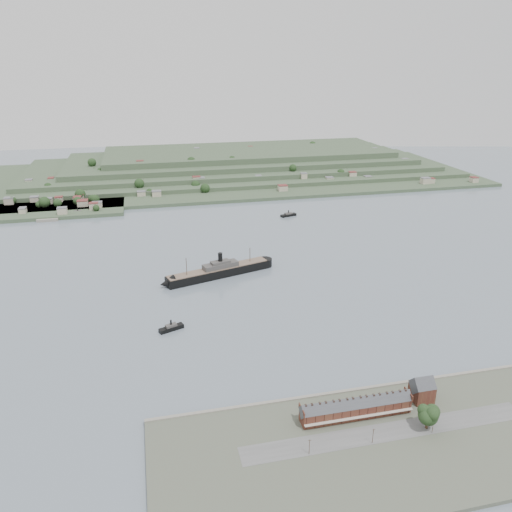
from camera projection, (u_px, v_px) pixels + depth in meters
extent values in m
plane|color=slate|center=(281.00, 279.00, 397.29)|extent=(1400.00, 1400.00, 0.00)
cube|color=#4C5142|center=(393.00, 443.00, 226.62)|extent=(220.00, 80.00, 2.00)
cube|color=gray|center=(358.00, 390.00, 261.84)|extent=(220.00, 2.00, 2.60)
cube|color=#595959|center=(387.00, 432.00, 231.67)|extent=(140.00, 12.00, 0.10)
cube|color=#4E241B|center=(356.00, 410.00, 240.98)|extent=(55.00, 8.00, 7.00)
cube|color=#3A3C42|center=(356.00, 404.00, 239.70)|extent=(55.60, 8.15, 8.15)
cube|color=#B8B1A3|center=(360.00, 417.00, 236.82)|extent=(55.00, 1.60, 0.25)
cube|color=#4E241B|center=(302.00, 411.00, 233.56)|extent=(0.50, 8.40, 3.00)
cube|color=#4E241B|center=(408.00, 394.00, 245.09)|extent=(0.50, 8.40, 3.00)
cube|color=black|center=(313.00, 407.00, 234.20)|extent=(0.90, 1.40, 3.20)
cube|color=black|center=(324.00, 405.00, 235.35)|extent=(0.90, 1.40, 3.20)
cube|color=black|center=(351.00, 401.00, 238.24)|extent=(0.90, 1.40, 3.20)
cube|color=black|center=(362.00, 399.00, 239.39)|extent=(0.90, 1.40, 3.20)
cube|color=black|center=(388.00, 395.00, 242.27)|extent=(0.90, 1.40, 3.20)
cube|color=black|center=(398.00, 393.00, 243.43)|extent=(0.90, 1.40, 3.20)
cube|color=#4E241B|center=(422.00, 392.00, 252.10)|extent=(10.00, 10.00, 9.00)
cube|color=#3A3C42|center=(423.00, 385.00, 250.45)|extent=(10.40, 10.18, 10.18)
cube|color=#2F442D|center=(214.00, 179.00, 722.65)|extent=(760.00, 260.00, 4.00)
cube|color=#2F442D|center=(225.00, 171.00, 747.83)|extent=(680.00, 220.00, 5.00)
cube|color=#2F442D|center=(233.00, 165.00, 762.54)|extent=(600.00, 200.00, 6.00)
cube|color=#2F442D|center=(240.00, 159.00, 776.88)|extent=(520.00, 180.00, 7.00)
cube|color=#2F442D|center=(247.00, 152.00, 790.85)|extent=(440.00, 160.00, 8.00)
cube|color=#2F442D|center=(58.00, 208.00, 581.08)|extent=(150.00, 90.00, 4.00)
cube|color=gray|center=(48.00, 219.00, 542.21)|extent=(22.00, 14.00, 2.80)
cube|color=black|center=(218.00, 272.00, 401.46)|extent=(86.65, 35.48, 6.76)
cone|color=black|center=(167.00, 283.00, 381.69)|extent=(14.37, 14.37, 11.58)
cylinder|color=black|center=(265.00, 262.00, 421.24)|extent=(11.58, 11.58, 6.76)
cube|color=brown|center=(218.00, 268.00, 400.11)|extent=(84.53, 34.01, 0.58)
cube|color=#43413F|center=(220.00, 265.00, 400.21)|extent=(30.24, 16.46, 3.86)
cube|color=#43413F|center=(220.00, 262.00, 399.25)|extent=(16.72, 10.82, 2.41)
cylinder|color=black|center=(220.00, 258.00, 397.90)|extent=(3.48, 3.48, 8.69)
cylinder|color=#3F2C1D|center=(186.00, 267.00, 385.43)|extent=(0.48, 0.48, 15.45)
cylinder|color=#3F2C1D|center=(250.00, 255.00, 411.27)|extent=(0.48, 0.48, 13.52)
cube|color=black|center=(171.00, 328.00, 322.24)|extent=(16.70, 9.95, 2.60)
cube|color=#43413F|center=(171.00, 326.00, 321.53)|extent=(8.07, 5.89, 1.95)
cylinder|color=black|center=(171.00, 323.00, 320.73)|extent=(1.08, 1.08, 3.79)
cube|color=black|center=(78.00, 213.00, 563.84)|extent=(18.87, 6.61, 2.47)
cube|color=#43413F|center=(78.00, 211.00, 563.16)|extent=(8.63, 4.77, 1.85)
cylinder|color=black|center=(78.00, 210.00, 562.40)|extent=(1.03, 1.03, 3.60)
cube|color=black|center=(288.00, 215.00, 555.87)|extent=(19.16, 10.22, 2.46)
cube|color=#43413F|center=(288.00, 214.00, 555.19)|extent=(9.14, 6.32, 1.85)
cylinder|color=black|center=(288.00, 212.00, 554.44)|extent=(1.03, 1.03, 3.59)
cylinder|color=#3F2C1D|center=(427.00, 424.00, 233.20)|extent=(1.23, 1.23, 5.14)
sphere|color=black|center=(428.00, 416.00, 231.49)|extent=(9.25, 9.25, 9.25)
sphere|color=black|center=(432.00, 412.00, 232.58)|extent=(7.20, 7.20, 7.20)
sphere|color=black|center=(426.00, 418.00, 229.48)|extent=(6.58, 6.58, 6.58)
sphere|color=black|center=(433.00, 414.00, 228.61)|extent=(6.17, 6.17, 6.17)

